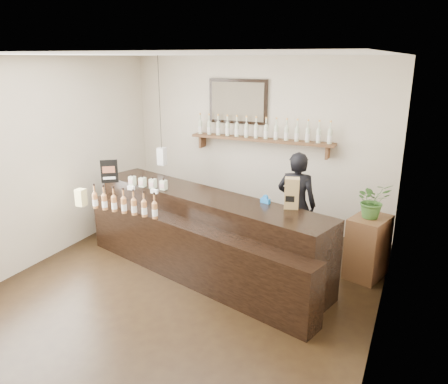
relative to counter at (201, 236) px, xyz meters
name	(u,v)px	position (x,y,z in m)	size (l,w,h in m)	color
ground	(185,288)	(0.07, -0.56, -0.48)	(5.00, 5.00, 0.00)	black
room_shell	(182,155)	(0.07, -0.56, 1.22)	(5.00, 5.00, 5.00)	beige
back_wall_decor	(247,123)	(-0.07, 1.81, 1.27)	(2.66, 0.96, 1.69)	brown
counter	(201,236)	(0.00, 0.00, 0.00)	(3.71, 1.97, 1.20)	black
promo_sign	(109,171)	(-1.51, 0.07, 0.71)	(0.21, 0.16, 0.34)	black
paper_bag	(292,193)	(1.20, 0.08, 0.73)	(0.20, 0.17, 0.38)	olive
tape_dispenser	(265,200)	(0.85, 0.13, 0.59)	(0.14, 0.09, 0.11)	#1A67B6
side_cabinet	(368,247)	(2.07, 0.72, -0.07)	(0.55, 0.66, 0.82)	brown
potted_plant	(373,200)	(2.07, 0.72, 0.57)	(0.42, 0.36, 0.46)	#396628
shopkeeper	(297,198)	(1.02, 0.99, 0.38)	(0.63, 0.41, 1.73)	black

